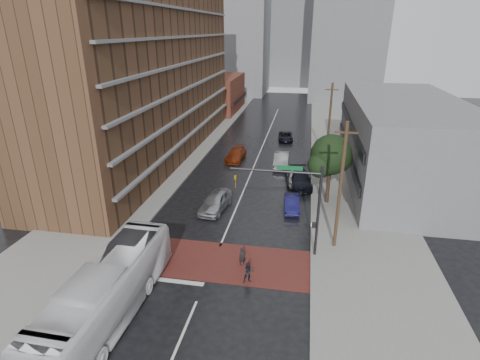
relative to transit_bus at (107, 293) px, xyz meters
The scene contains 24 objects.
ground 7.90m from the transit_bus, 53.13° to the left, with size 160.00×160.00×0.00m, color black.
crosswalk 8.29m from the transit_bus, 55.25° to the left, with size 14.00×5.00×0.02m, color maroon.
sidewalk_west 31.96m from the transit_bus, 102.45° to the left, with size 9.00×90.00×0.15m, color gray.
sidewalk_east 35.13m from the transit_bus, 62.64° to the left, with size 9.00×90.00×0.15m, color gray.
apartment_block 33.88m from the transit_bus, 107.27° to the left, with size 10.00×44.00×28.00m, color brown.
storefront_west 60.64m from the transit_bus, 96.99° to the left, with size 8.00×16.00×7.00m, color brown.
building_east 33.74m from the transit_bus, 51.08° to the left, with size 11.00×26.00×9.00m, color slate.
distant_tower_west 85.87m from the transit_bus, 96.36° to the left, with size 18.00×16.00×32.00m, color slate.
distant_tower_east 81.98m from the transit_bus, 76.60° to the left, with size 16.00×14.00×36.00m, color slate.
distant_tower_center 101.79m from the transit_bus, 87.38° to the left, with size 12.00×10.00×24.00m, color slate.
street_tree 22.64m from the transit_bus, 54.17° to the left, with size 4.20×4.10×6.90m.
signal_mast 13.91m from the transit_bus, 39.60° to the left, with size 6.50×0.30×7.20m.
utility_pole_near 17.17m from the transit_bus, 37.13° to the left, with size 1.60×0.26×10.00m.
utility_pole_far 33.19m from the transit_bus, 66.01° to the left, with size 1.60×0.26×10.00m.
transit_bus is the anchor object (origin of this frame).
pedestrian_a 9.44m from the transit_bus, 43.73° to the left, with size 0.52×0.34×1.44m, color black.
pedestrian_b 8.90m from the transit_bus, 31.80° to the left, with size 0.74×0.58×1.53m, color black.
car_travel_a 15.18m from the transit_bus, 79.46° to the left, with size 2.03×5.04×1.72m, color #B6B8BF.
car_travel_b 29.13m from the transit_bus, 74.21° to the left, with size 1.76×5.05×1.67m, color #B1B3B9.
car_travel_c 29.48m from the transit_bus, 86.19° to the left, with size 2.02×4.96×1.44m, color maroon.
suv_travel 40.59m from the transit_bus, 79.03° to the left, with size 2.07×4.48×1.25m, color black.
car_parked_near 18.94m from the transit_bus, 58.71° to the left, with size 1.38×3.97×1.31m, color #17164D.
car_parked_mid 24.50m from the transit_bus, 64.86° to the left, with size 2.21×5.43×1.58m, color black.
car_parked_far 25.03m from the transit_bus, 66.88° to the left, with size 1.93×4.81×1.64m, color #95979C.
Camera 1 is at (6.00, -22.06, 15.83)m, focal length 28.00 mm.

